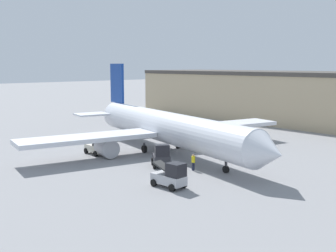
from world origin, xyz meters
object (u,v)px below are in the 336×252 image
ground_crew_worker (193,162)px  belt_loader_truck (171,176)px  baggage_tug (98,146)px  airplane (164,127)px  pushback_tug (162,157)px

ground_crew_worker → belt_loader_truck: 6.46m
belt_loader_truck → baggage_tug: bearing=166.5°
airplane → baggage_tug: size_ratio=11.80×
ground_crew_worker → belt_loader_truck: size_ratio=0.53×
belt_loader_truck → ground_crew_worker: bearing=113.4°
airplane → baggage_tug: 8.28m
ground_crew_worker → baggage_tug: 13.24m
airplane → ground_crew_worker: 10.04m
airplane → belt_loader_truck: bearing=-28.3°
baggage_tug → belt_loader_truck: bearing=-7.7°
baggage_tug → belt_loader_truck: (15.85, -2.67, 0.05)m
ground_crew_worker → belt_loader_truck: (2.97, -5.74, 0.15)m
baggage_tug → belt_loader_truck: belt_loader_truck is taller
airplane → baggage_tug: (-3.89, -7.03, -2.00)m
ground_crew_worker → pushback_tug: pushback_tug is taller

